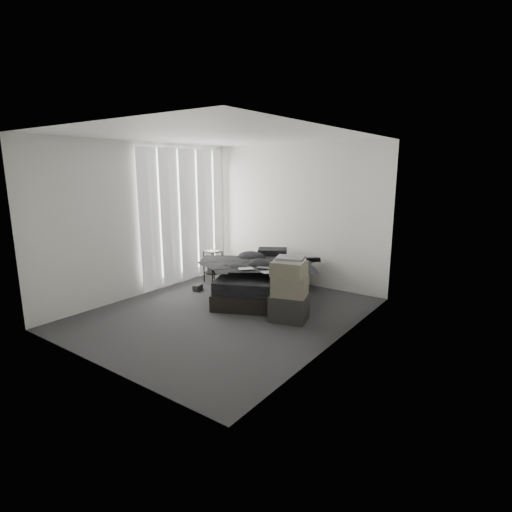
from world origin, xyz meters
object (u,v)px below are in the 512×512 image
Objects in this scene: side_stand at (213,267)px; box_lower at (289,308)px; laptop at (286,258)px; bed at (265,289)px.

side_stand reaches higher than box_lower.
laptop reaches higher than side_stand.
laptop reaches higher than box_lower.
box_lower is (0.90, -0.70, 0.06)m from bed.
bed is at bearing -7.18° from side_stand.
laptop is at bearing 7.50° from bed.
box_lower is at bearing -21.24° from side_stand.
bed is 6.24× the size of laptop.
side_stand reaches higher than bed.
box_lower is (2.24, -0.87, -0.11)m from side_stand.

